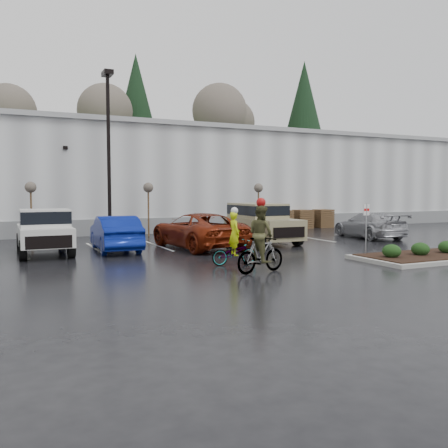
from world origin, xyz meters
name	(u,v)px	position (x,y,z in m)	size (l,w,h in m)	color
ground	(288,265)	(0.00, 0.00, 0.00)	(120.00, 120.00, 0.00)	black
warehouse	(135,179)	(0.00, 21.99, 3.65)	(60.50, 15.50, 7.20)	#A6A8AB
wooded_ridge	(87,188)	(0.00, 45.00, 3.00)	(80.00, 25.00, 6.00)	#23411B
lamppost	(108,137)	(-4.00, 12.00, 5.69)	(0.50, 1.00, 9.22)	black
sapling_west	(31,190)	(-8.00, 13.00, 2.73)	(0.60, 0.60, 3.20)	#44301B
sapling_mid	(148,190)	(-1.50, 13.00, 2.73)	(0.60, 0.60, 3.20)	#44301B
sapling_east	(258,191)	(6.00, 13.00, 2.73)	(0.60, 0.60, 3.20)	#44301B
pallet_stack_a	(282,220)	(8.50, 14.00, 0.68)	(1.20, 1.20, 1.35)	#44301B
pallet_stack_b	(302,219)	(10.20, 14.00, 0.68)	(1.20, 1.20, 1.35)	#44301B
pallet_stack_c	(323,218)	(12.00, 14.00, 0.68)	(1.20, 1.20, 1.35)	#44301B
curb_island	(447,255)	(7.00, -1.00, 0.07)	(8.00, 3.00, 0.15)	gray
mulch_bed	(447,253)	(7.00, -1.00, 0.17)	(7.60, 2.60, 0.04)	black
shrub_a	(392,251)	(4.00, -1.00, 0.41)	(0.70, 0.70, 0.52)	black
shrub_b	(420,249)	(5.50, -1.00, 0.41)	(0.70, 0.70, 0.52)	black
shrub_c	(447,247)	(7.00, -1.00, 0.41)	(0.70, 0.70, 0.52)	black
fire_lane_sign	(366,223)	(3.80, 0.20, 1.41)	(0.30, 0.05, 2.20)	gray
pickup_white	(44,231)	(-7.81, 7.13, 0.98)	(2.10, 5.20, 1.96)	silver
car_blue	(115,233)	(-4.80, 6.85, 0.79)	(1.68, 4.82, 1.59)	navy
car_red	(198,230)	(-1.02, 6.25, 0.83)	(2.75, 5.97, 1.66)	maroon
suv_tan	(263,223)	(2.82, 6.83, 1.03)	(2.20, 5.10, 2.06)	gray
car_far_silver	(369,225)	(9.66, 6.53, 0.74)	(2.07, 5.09, 1.48)	#A2A4AA
cyclist_hivis	(234,247)	(-1.75, 0.88, 0.66)	(1.77, 0.69, 2.11)	#3F3F44
cyclist_olive	(261,246)	(-1.70, -0.99, 0.89)	(1.98, 1.00, 2.48)	#3F3F44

